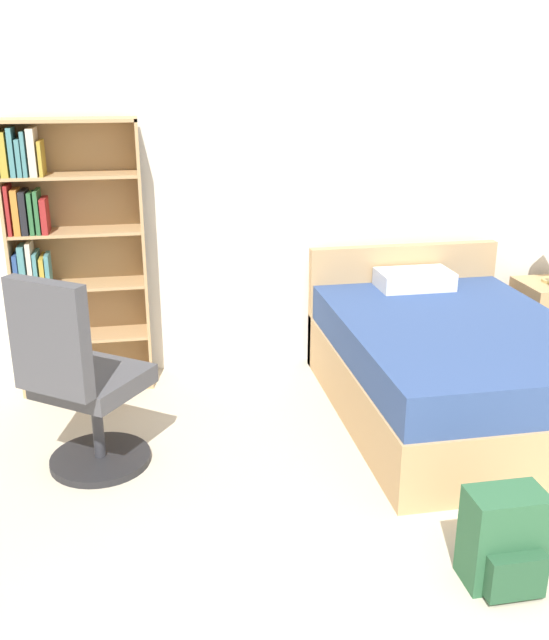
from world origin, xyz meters
TOP-DOWN VIEW (x-y plane):
  - wall_back at (0.00, 3.23)m, footprint 9.00×0.06m
  - bookshelf at (-1.66, 3.02)m, footprint 0.84×0.28m
  - bed at (0.66, 2.21)m, footprint 1.36×1.92m
  - office_chair at (-1.50, 1.88)m, footprint 0.70×0.72m
  - backpack_green at (0.24, 0.68)m, footprint 0.32×0.26m

SIDE VIEW (x-z plane):
  - backpack_green at x=0.24m, z-range -0.01..0.41m
  - bed at x=0.66m, z-range -0.12..0.74m
  - office_chair at x=-1.50m, z-range -0.05..1.05m
  - bookshelf at x=-1.66m, z-range 0.00..1.75m
  - wall_back at x=0.00m, z-range 0.00..2.60m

